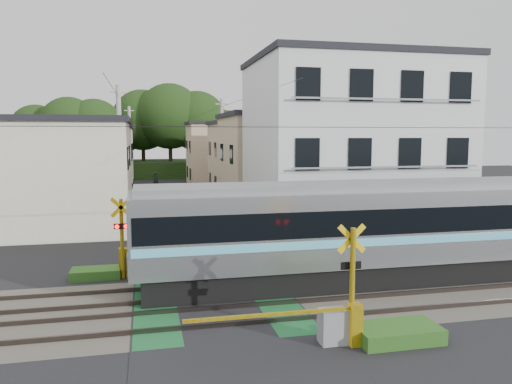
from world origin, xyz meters
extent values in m
plane|color=black|center=(0.00, 0.00, 0.00)|extent=(120.00, 120.00, 0.00)
cube|color=#47423A|center=(0.00, 0.00, 0.00)|extent=(120.00, 6.00, 0.00)
cube|color=black|center=(0.00, 0.00, 0.01)|extent=(5.20, 120.00, 0.00)
cube|color=#145126|center=(-1.90, 0.00, 0.01)|extent=(1.30, 6.00, 0.00)
cube|color=#145126|center=(1.90, 0.00, 0.01)|extent=(1.30, 6.00, 0.00)
cube|color=#3F3833|center=(0.00, -1.90, 0.07)|extent=(120.00, 0.08, 0.14)
cube|color=#3F3833|center=(0.00, -0.50, 0.07)|extent=(120.00, 0.08, 0.14)
cube|color=#3F3833|center=(0.00, 0.50, 0.07)|extent=(120.00, 0.08, 0.14)
cube|color=#3F3833|center=(0.00, 1.90, 0.07)|extent=(120.00, 0.08, 0.14)
cube|color=black|center=(6.12, 1.20, 0.44)|extent=(16.91, 2.33, 0.88)
cube|color=black|center=(-0.04, 1.20, 0.29)|extent=(2.35, 2.15, 0.59)
cube|color=#AEB3B8|center=(6.12, 1.20, 2.15)|extent=(17.61, 2.74, 2.54)
cube|color=black|center=(6.12, 1.20, 2.46)|extent=(17.33, 2.78, 0.86)
cube|color=#5FCCEF|center=(6.12, 1.20, 1.80)|extent=(17.43, 2.77, 0.27)
cube|color=slate|center=(6.12, 1.20, 3.54)|extent=(17.26, 2.25, 0.23)
cube|color=black|center=(-2.63, 1.20, 2.53)|extent=(0.10, 2.36, 1.53)
cylinder|color=yellow|center=(3.00, -3.60, 1.50)|extent=(0.14, 0.14, 3.00)
cube|color=yellow|center=(3.00, -3.50, 2.70)|extent=(0.77, 0.05, 0.77)
cube|color=yellow|center=(3.00, -3.50, 2.70)|extent=(0.77, 0.05, 0.77)
cube|color=black|center=(3.00, -3.50, 2.00)|extent=(0.55, 0.05, 0.20)
sphere|color=#FF0C07|center=(2.84, -3.44, 2.00)|extent=(0.16, 0.16, 0.16)
sphere|color=#FF0C07|center=(3.16, -3.44, 2.00)|extent=(0.16, 0.16, 0.16)
cube|color=gray|center=(2.50, -3.60, 0.45)|extent=(0.70, 0.50, 0.90)
cube|color=yellow|center=(3.00, -3.85, 0.55)|extent=(0.30, 0.30, 1.10)
cube|color=yellow|center=(0.75, -3.85, 1.00)|extent=(4.20, 0.08, 0.08)
cylinder|color=yellow|center=(-3.00, 3.60, 1.50)|extent=(0.14, 0.14, 3.00)
cube|color=yellow|center=(-3.00, 3.50, 2.70)|extent=(0.77, 0.05, 0.77)
cube|color=yellow|center=(-3.00, 3.50, 2.70)|extent=(0.77, 0.05, 0.77)
cube|color=black|center=(-3.00, 3.50, 2.00)|extent=(0.55, 0.05, 0.20)
sphere|color=#FF0C07|center=(-3.16, 3.44, 2.00)|extent=(0.16, 0.16, 0.16)
sphere|color=#FF0C07|center=(-2.84, 3.44, 2.00)|extent=(0.16, 0.16, 0.16)
cube|color=gray|center=(-2.50, 3.60, 0.45)|extent=(0.70, 0.50, 0.90)
cube|color=yellow|center=(-3.00, 3.85, 0.55)|extent=(0.30, 0.30, 1.10)
cube|color=yellow|center=(-0.75, 3.85, 1.00)|extent=(4.20, 0.08, 0.08)
cube|color=silver|center=(8.50, 9.50, 4.50)|extent=(10.00, 8.00, 9.00)
cube|color=black|center=(8.50, 9.50, 9.15)|extent=(10.20, 8.16, 0.30)
cube|color=black|center=(4.80, 5.47, 1.50)|extent=(1.10, 0.06, 1.40)
cube|color=black|center=(7.25, 5.47, 1.50)|extent=(1.10, 0.06, 1.40)
cube|color=black|center=(9.70, 5.47, 1.50)|extent=(1.10, 0.06, 1.40)
cube|color=black|center=(12.15, 5.47, 1.50)|extent=(1.10, 0.06, 1.40)
cube|color=gray|center=(8.50, 5.25, 0.90)|extent=(9.00, 0.06, 0.08)
cube|color=black|center=(4.80, 5.47, 4.50)|extent=(1.10, 0.06, 1.40)
cube|color=black|center=(7.25, 5.47, 4.50)|extent=(1.10, 0.06, 1.40)
cube|color=black|center=(9.70, 5.47, 4.50)|extent=(1.10, 0.06, 1.40)
cube|color=black|center=(12.15, 5.47, 4.50)|extent=(1.10, 0.06, 1.40)
cube|color=gray|center=(8.50, 5.25, 3.90)|extent=(9.00, 0.06, 0.08)
cube|color=black|center=(4.80, 5.47, 7.50)|extent=(1.10, 0.06, 1.40)
cube|color=black|center=(7.25, 5.47, 7.50)|extent=(1.10, 0.06, 1.40)
cube|color=black|center=(9.70, 5.47, 7.50)|extent=(1.10, 0.06, 1.40)
cube|color=black|center=(12.15, 5.47, 7.50)|extent=(1.10, 0.06, 1.40)
cube|color=gray|center=(8.50, 5.25, 6.90)|extent=(9.00, 0.06, 0.08)
cube|color=silver|center=(-6.50, 14.00, 3.00)|extent=(7.00, 7.00, 6.00)
cube|color=black|center=(-6.50, 14.00, 6.15)|extent=(7.35, 7.35, 0.30)
cube|color=black|center=(-2.97, 12.25, 1.30)|extent=(0.06, 1.00, 1.20)
cube|color=black|center=(-2.97, 15.75, 1.30)|extent=(0.06, 1.00, 1.20)
cube|color=black|center=(-2.97, 12.25, 4.10)|extent=(0.06, 1.00, 1.20)
cube|color=black|center=(-2.97, 15.75, 4.10)|extent=(0.06, 1.00, 1.20)
cube|color=tan|center=(6.80, 18.00, 3.25)|extent=(7.00, 8.00, 6.50)
cube|color=black|center=(6.80, 18.00, 6.65)|extent=(7.35, 8.40, 0.30)
cube|color=black|center=(3.27, 16.00, 1.30)|extent=(0.06, 1.00, 1.20)
cube|color=black|center=(3.27, 20.00, 1.30)|extent=(0.06, 1.00, 1.20)
cube|color=black|center=(3.27, 16.00, 4.10)|extent=(0.06, 1.00, 1.20)
cube|color=black|center=(3.27, 20.00, 4.10)|extent=(0.06, 1.00, 1.20)
cube|color=silver|center=(-7.00, 23.00, 2.90)|extent=(8.00, 7.00, 5.80)
cube|color=black|center=(-7.00, 23.00, 5.95)|extent=(8.40, 7.35, 0.30)
cube|color=black|center=(-2.97, 21.25, 1.30)|extent=(0.06, 1.00, 1.20)
cube|color=black|center=(-2.97, 24.75, 1.30)|extent=(0.06, 1.00, 1.20)
cube|color=black|center=(-2.97, 21.25, 4.10)|extent=(0.06, 1.00, 1.20)
cube|color=black|center=(-2.97, 24.75, 4.10)|extent=(0.06, 1.00, 1.20)
cube|color=tan|center=(7.20, 28.00, 3.10)|extent=(7.00, 7.00, 6.20)
cube|color=black|center=(7.20, 28.00, 6.35)|extent=(7.35, 7.35, 0.30)
cube|color=black|center=(3.67, 26.25, 1.30)|extent=(0.06, 1.00, 1.20)
cube|color=black|center=(3.67, 29.75, 1.30)|extent=(0.06, 1.00, 1.20)
cube|color=black|center=(3.67, 26.25, 4.10)|extent=(0.06, 1.00, 1.20)
cube|color=black|center=(3.67, 29.75, 4.10)|extent=(0.06, 1.00, 1.20)
cube|color=silver|center=(-6.80, 33.00, 3.00)|extent=(7.00, 8.00, 6.00)
cube|color=black|center=(-6.80, 33.00, 6.15)|extent=(7.35, 8.40, 0.30)
cube|color=black|center=(-3.27, 31.00, 1.30)|extent=(0.06, 1.00, 1.20)
cube|color=black|center=(-3.27, 35.00, 1.30)|extent=(0.06, 1.00, 1.20)
cube|color=black|center=(-3.27, 31.00, 4.10)|extent=(0.06, 1.00, 1.20)
cube|color=black|center=(-3.27, 35.00, 4.10)|extent=(0.06, 1.00, 1.20)
cube|color=tan|center=(6.50, 38.00, 3.20)|extent=(8.00, 7.00, 6.40)
cube|color=black|center=(6.50, 38.00, 6.55)|extent=(8.40, 7.35, 0.30)
cube|color=black|center=(2.47, 36.25, 1.30)|extent=(0.06, 1.00, 1.20)
cube|color=black|center=(2.47, 39.75, 1.30)|extent=(0.06, 1.00, 1.20)
cube|color=black|center=(2.47, 36.25, 4.10)|extent=(0.06, 1.00, 1.20)
cube|color=black|center=(2.47, 39.75, 4.10)|extent=(0.06, 1.00, 1.20)
cube|color=#1C3311|center=(0.00, 50.00, 1.00)|extent=(40.00, 10.00, 2.00)
cylinder|color=#332114|center=(-14.42, 48.31, 2.22)|extent=(0.50, 0.50, 4.43)
sphere|color=#1C3311|center=(-14.42, 48.31, 5.76)|extent=(6.20, 6.20, 6.20)
cylinder|color=#332114|center=(-10.39, 45.57, 2.41)|extent=(0.50, 0.50, 4.81)
sphere|color=#1C3311|center=(-10.39, 45.57, 6.25)|extent=(6.74, 6.74, 6.74)
cylinder|color=#332114|center=(-7.63, 45.43, 2.36)|extent=(0.50, 0.50, 4.72)
sphere|color=#1C3311|center=(-7.63, 45.43, 6.14)|extent=(6.61, 6.61, 6.61)
cylinder|color=#332114|center=(-5.41, 50.50, 2.12)|extent=(0.50, 0.50, 4.25)
sphere|color=#1C3311|center=(-5.41, 50.50, 5.52)|extent=(5.95, 5.95, 5.95)
cylinder|color=#332114|center=(-2.20, 50.84, 2.76)|extent=(0.50, 0.50, 5.53)
sphere|color=#1C3311|center=(-2.20, 50.84, 7.19)|extent=(7.74, 7.74, 7.74)
cylinder|color=#332114|center=(1.14, 48.75, 2.93)|extent=(0.50, 0.50, 5.85)
sphere|color=#1C3311|center=(1.14, 48.75, 7.61)|extent=(8.19, 8.19, 8.19)
cylinder|color=#332114|center=(4.56, 48.68, 2.71)|extent=(0.50, 0.50, 5.41)
sphere|color=#1C3311|center=(4.56, 48.68, 7.03)|extent=(7.58, 7.58, 7.58)
cylinder|color=#332114|center=(8.54, 49.93, 2.13)|extent=(0.50, 0.50, 4.26)
sphere|color=#1C3311|center=(8.54, 49.93, 5.54)|extent=(5.97, 5.97, 5.97)
cylinder|color=#332114|center=(10.19, 48.60, 2.05)|extent=(0.50, 0.50, 4.11)
sphere|color=#1C3311|center=(10.19, 48.60, 5.34)|extent=(5.75, 5.75, 5.75)
cylinder|color=#332114|center=(13.46, 47.90, 2.56)|extent=(0.50, 0.50, 5.11)
sphere|color=#1C3311|center=(13.46, 47.90, 6.65)|extent=(7.16, 7.16, 7.16)
cube|color=black|center=(6.00, 1.20, 5.60)|extent=(60.00, 0.02, 0.02)
cylinder|color=#A5A5A0|center=(-3.40, 13.00, 4.00)|extent=(0.26, 0.26, 8.00)
cube|color=#A5A5A0|center=(-3.40, 13.00, 7.60)|extent=(0.90, 0.08, 0.08)
cylinder|color=#A5A5A0|center=(3.60, 22.00, 4.00)|extent=(0.26, 0.26, 8.00)
cube|color=#A5A5A0|center=(3.60, 22.00, 7.60)|extent=(0.90, 0.08, 0.08)
cylinder|color=#A5A5A0|center=(-3.40, 34.00, 4.00)|extent=(0.26, 0.26, 8.00)
cube|color=#A5A5A0|center=(-3.40, 34.00, 7.60)|extent=(0.90, 0.08, 0.08)
cube|color=black|center=(-3.40, 23.50, 7.40)|extent=(0.02, 42.00, 0.02)
cube|color=black|center=(3.60, 23.50, 7.40)|extent=(0.02, 42.00, 0.02)
imported|color=black|center=(-1.05, 35.89, 0.79)|extent=(0.66, 0.53, 1.58)
cube|color=#2D5E1E|center=(4.20, -3.80, 0.20)|extent=(2.20, 1.20, 0.40)
cube|color=#2D5E1E|center=(-4.00, 3.90, 0.18)|extent=(1.80, 1.00, 0.36)
cube|color=#2D5E1E|center=(4.60, 3.20, 0.15)|extent=(1.50, 0.90, 0.30)
camera|label=1|loc=(-2.13, -15.18, 5.35)|focal=35.00mm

